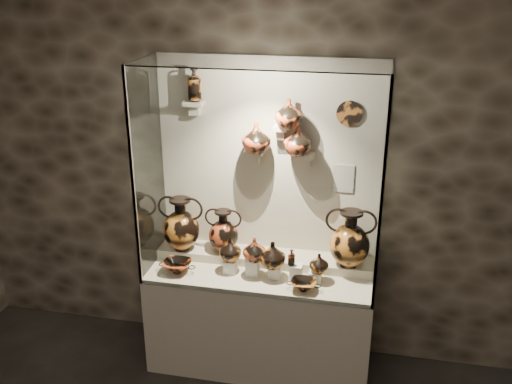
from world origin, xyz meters
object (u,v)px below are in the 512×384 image
Objects in this scene: lekythos_small at (292,257)px; kylix_right at (304,284)px; ovoid_vase_a at (256,138)px; amphora_left at (181,224)px; ovoid_vase_b at (289,113)px; jug_b at (255,250)px; jug_a at (230,249)px; jug_e at (319,263)px; jug_c at (273,255)px; kylix_left at (177,266)px; amphora_mid at (223,231)px; lekythos_tall at (194,83)px; amphora_right at (350,239)px; ovoid_vase_c at (298,141)px.

kylix_right is at bearing -39.50° from lekythos_small.
ovoid_vase_a is at bearing 134.26° from kylix_right.
amphora_left is 2.10× the size of ovoid_vase_b.
jug_b is 0.44m from kylix_right.
jug_a is 0.80× the size of ovoid_vase_a.
jug_b is 0.48m from jug_e.
jug_b is 0.82m from ovoid_vase_a.
kylix_right is at bearing -21.85° from jug_c.
kylix_left is 1.17× the size of kylix_right.
amphora_mid reaches higher than jug_b.
amphora_left is 2.46× the size of jug_a.
lekythos_tall reaches higher than ovoid_vase_a.
jug_e is (-0.21, -0.16, -0.14)m from amphora_right.
lekythos_tall reaches higher than jug_e.
ovoid_vase_b is (0.78, 0.32, 1.14)m from kylix_left.
jug_a is 0.61m from kylix_right.
jug_a is at bearing -30.38° from amphora_left.
ovoid_vase_a is 1.07× the size of ovoid_vase_b.
ovoid_vase_b is (0.06, 0.26, 1.00)m from jug_c.
amphora_right is at bearing -1.58° from lekythos_tall.
jug_c is at bearing 177.44° from jug_e.
ovoid_vase_c is at bearing -6.04° from amphora_left.
ovoid_vase_a is 0.30m from ovoid_vase_b.
jug_b is 0.28m from lekythos_small.
lekythos_tall is at bearing 84.94° from kylix_left.
kylix_left is 1.30× the size of ovoid_vase_c.
jug_a is 1.10m from ovoid_vase_b.
amphora_mid is at bearing -165.04° from ovoid_vase_b.
ovoid_vase_b reaches higher than kylix_right.
ovoid_vase_b is (0.19, 0.26, 0.97)m from jug_b.
amphora_right reaches higher than amphora_mid.
ovoid_vase_a is at bearing 130.00° from jug_c.
amphora_right is 0.58m from jug_c.
lekythos_small is (0.14, 0.00, 0.00)m from jug_c.
lekythos_tall is at bearing 151.53° from jug_b.
jug_b is 0.61m from kylix_left.
amphora_right is at bearing 15.45° from jug_b.
ovoid_vase_b is (0.23, 0.01, 0.19)m from ovoid_vase_a.
kylix_left is 1.02× the size of lekythos_tall.
amphora_left is at bearing 170.11° from amphora_right.
lekythos_small is (-0.41, -0.18, -0.10)m from amphora_right.
ovoid_vase_c is (0.89, 0.07, 0.71)m from amphora_left.
jug_e is 0.53× the size of kylix_left.
amphora_right is 0.82m from ovoid_vase_c.
ovoid_vase_c is at bearing 68.40° from jug_c.
lekythos_tall is at bearing -171.88° from ovoid_vase_b.
jug_e is 0.66× the size of ovoid_vase_a.
ovoid_vase_c reaches higher than lekythos_small.
jug_e is at bearing -69.48° from ovoid_vase_c.
ovoid_vase_b reaches higher than jug_a.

